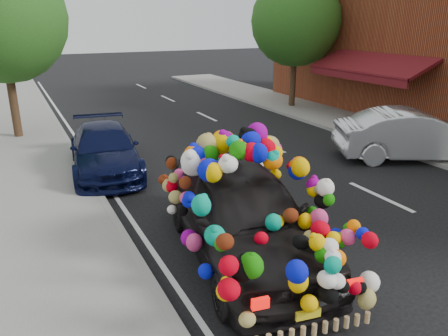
% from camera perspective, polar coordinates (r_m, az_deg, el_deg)
% --- Properties ---
extents(ground, '(100.00, 100.00, 0.00)m').
position_cam_1_polar(ground, '(8.88, 3.00, -7.73)').
color(ground, black).
rests_on(ground, ground).
extents(sidewalk, '(4.00, 60.00, 0.12)m').
position_cam_1_polar(sidewalk, '(7.94, -25.97, -12.77)').
color(sidewalk, gray).
rests_on(sidewalk, ground).
extents(kerb, '(0.15, 60.00, 0.13)m').
position_cam_1_polar(kerb, '(8.09, -11.93, -10.48)').
color(kerb, gray).
rests_on(kerb, ground).
extents(footpath_far, '(3.00, 40.00, 0.12)m').
position_cam_1_polar(footpath_far, '(16.14, 23.69, 3.22)').
color(footpath_far, gray).
rests_on(footpath_far, ground).
extents(lane_markings, '(6.00, 50.00, 0.01)m').
position_cam_1_polar(lane_markings, '(10.96, 19.70, -3.52)').
color(lane_markings, silver).
rests_on(lane_markings, ground).
extents(tree_near_sidewalk, '(4.20, 4.20, 6.13)m').
position_cam_1_polar(tree_near_sidewalk, '(16.40, -27.18, 17.08)').
color(tree_near_sidewalk, '#332114').
rests_on(tree_near_sidewalk, ground).
extents(tree_far_b, '(4.00, 4.00, 5.90)m').
position_cam_1_polar(tree_far_b, '(20.69, 9.35, 18.41)').
color(tree_far_b, '#332114').
rests_on(tree_far_b, ground).
extents(plush_art_car, '(2.98, 5.23, 2.27)m').
position_cam_1_polar(plush_art_car, '(7.41, 2.46, -3.39)').
color(plush_art_car, black).
rests_on(plush_art_car, ground).
extents(navy_sedan, '(2.29, 4.48, 1.24)m').
position_cam_1_polar(navy_sedan, '(12.27, -15.33, 2.33)').
color(navy_sedan, black).
rests_on(navy_sedan, ground).
extents(silver_hatchback, '(4.72, 3.43, 1.48)m').
position_cam_1_polar(silver_hatchback, '(14.04, 23.56, 3.97)').
color(silver_hatchback, silver).
rests_on(silver_hatchback, ground).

